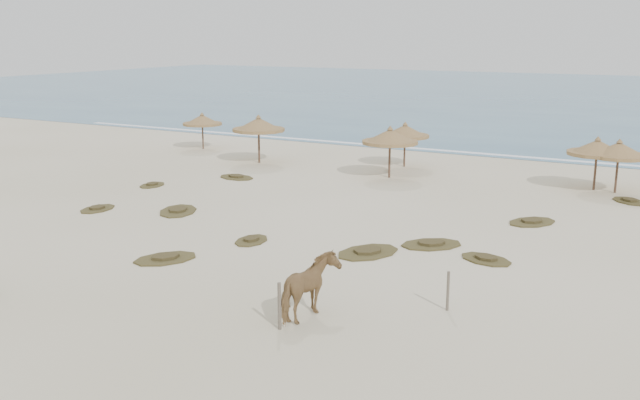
{
  "coord_description": "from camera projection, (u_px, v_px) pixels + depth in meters",
  "views": [
    {
      "loc": [
        11.89,
        -19.24,
        7.67
      ],
      "look_at": [
        -1.26,
        5.0,
        1.19
      ],
      "focal_mm": 40.0,
      "sensor_mm": 36.0,
      "label": 1
    }
  ],
  "objects": [
    {
      "name": "palapa_3",
      "position": [
        390.0,
        137.0,
        38.28
      ],
      "size": [
        3.99,
        3.99,
        2.84
      ],
      "rotation": [
        0.0,
        0.0,
        -0.41
      ],
      "color": "brown",
      "rests_on": "ground"
    },
    {
      "name": "scrub_4",
      "position": [
        486.0,
        259.0,
        24.63
      ],
      "size": [
        2.22,
        1.82,
        0.16
      ],
      "rotation": [
        0.0,
        0.0,
        2.8
      ],
      "color": "#4C4421",
      "rests_on": "ground"
    },
    {
      "name": "scrub_7",
      "position": [
        532.0,
        222.0,
        29.49
      ],
      "size": [
        2.39,
        2.65,
        0.16
      ],
      "rotation": [
        0.0,
        0.0,
        1.02
      ],
      "color": "#4C4421",
      "rests_on": "ground"
    },
    {
      "name": "fence_post_near",
      "position": [
        280.0,
        306.0,
        18.76
      ],
      "size": [
        0.12,
        0.12,
        1.31
      ],
      "primitive_type": "cylinder",
      "rotation": [
        0.0,
        0.0,
        0.32
      ],
      "color": "#685C4E",
      "rests_on": "ground"
    },
    {
      "name": "palapa_0",
      "position": [
        202.0,
        120.0,
        47.98
      ],
      "size": [
        3.04,
        3.04,
        2.48
      ],
      "rotation": [
        0.0,
        0.0,
        -0.16
      ],
      "color": "brown",
      "rests_on": "ground"
    },
    {
      "name": "fence_post_far",
      "position": [
        448.0,
        291.0,
        20.08
      ],
      "size": [
        0.1,
        0.1,
        1.15
      ],
      "primitive_type": "cylinder",
      "rotation": [
        0.0,
        0.0,
        0.25
      ],
      "color": "#685C4E",
      "rests_on": "ground"
    },
    {
      "name": "scrub_10",
      "position": [
        630.0,
        201.0,
        33.15
      ],
      "size": [
        2.19,
        2.23,
        0.16
      ],
      "rotation": [
        0.0,
        0.0,
        2.32
      ],
      "color": "#4C4421",
      "rests_on": "ground"
    },
    {
      "name": "palapa_2",
      "position": [
        405.0,
        132.0,
        41.51
      ],
      "size": [
        3.67,
        3.67,
        2.65
      ],
      "rotation": [
        0.0,
        0.0,
        -0.38
      ],
      "color": "brown",
      "rests_on": "ground"
    },
    {
      "name": "palapa_1",
      "position": [
        259.0,
        125.0,
        42.68
      ],
      "size": [
        4.06,
        4.06,
        2.94
      ],
      "rotation": [
        0.0,
        0.0,
        0.37
      ],
      "color": "brown",
      "rests_on": "ground"
    },
    {
      "name": "foam_line",
      "position": [
        492.0,
        155.0,
        45.99
      ],
      "size": [
        70.0,
        0.6,
        0.01
      ],
      "primitive_type": "cube",
      "color": "white",
      "rests_on": "ground"
    },
    {
      "name": "scrub_9",
      "position": [
        368.0,
        252.0,
        25.44
      ],
      "size": [
        2.51,
        2.99,
        0.16
      ],
      "rotation": [
        0.0,
        0.0,
        1.18
      ],
      "color": "#4C4421",
      "rests_on": "ground"
    },
    {
      "name": "horse",
      "position": [
        309.0,
        288.0,
        19.45
      ],
      "size": [
        1.03,
        2.12,
        1.76
      ],
      "primitive_type": "imported",
      "rotation": [
        0.0,
        0.0,
        3.1
      ],
      "color": "olive",
      "rests_on": "ground"
    },
    {
      "name": "scrub_11",
      "position": [
        165.0,
        258.0,
        24.72
      ],
      "size": [
        2.42,
        2.67,
        0.16
      ],
      "rotation": [
        0.0,
        0.0,
        1.01
      ],
      "color": "#4C4421",
      "rests_on": "ground"
    },
    {
      "name": "scrub_3",
      "position": [
        431.0,
        244.0,
        26.38
      ],
      "size": [
        2.75,
        2.72,
        0.16
      ],
      "rotation": [
        0.0,
        0.0,
        0.76
      ],
      "color": "#4C4421",
      "rests_on": "ground"
    },
    {
      "name": "scrub_6",
      "position": [
        236.0,
        177.0,
        38.65
      ],
      "size": [
        2.37,
        1.77,
        0.16
      ],
      "rotation": [
        0.0,
        0.0,
        2.95
      ],
      "color": "#4C4421",
      "rests_on": "ground"
    },
    {
      "name": "ground",
      "position": [
        282.0,
        269.0,
        23.74
      ],
      "size": [
        160.0,
        160.0,
        0.0
      ],
      "primitive_type": "plane",
      "color": "beige",
      "rests_on": "ground"
    },
    {
      "name": "scrub_0",
      "position": [
        97.0,
        208.0,
        31.71
      ],
      "size": [
        1.34,
        1.92,
        0.16
      ],
      "rotation": [
        0.0,
        0.0,
        1.65
      ],
      "color": "#4C4421",
      "rests_on": "ground"
    },
    {
      "name": "palapa_5",
      "position": [
        619.0,
        151.0,
        34.62
      ],
      "size": [
        3.07,
        3.07,
        2.69
      ],
      "rotation": [
        0.0,
        0.0,
        0.07
      ],
      "color": "brown",
      "rests_on": "ground"
    },
    {
      "name": "scrub_2",
      "position": [
        251.0,
        240.0,
        26.87
      ],
      "size": [
        1.3,
        1.81,
        0.16
      ],
      "rotation": [
        0.0,
        0.0,
        1.69
      ],
      "color": "#4C4421",
      "rests_on": "ground"
    },
    {
      "name": "scrub_1",
      "position": [
        178.0,
        211.0,
        31.32
      ],
      "size": [
        2.51,
        2.88,
        0.16
      ],
      "rotation": [
        0.0,
        0.0,
        2.04
      ],
      "color": "#4C4421",
      "rests_on": "ground"
    },
    {
      "name": "scrub_8",
      "position": [
        152.0,
        185.0,
        36.65
      ],
      "size": [
        1.32,
        1.8,
        0.16
      ],
      "rotation": [
        0.0,
        0.0,
        1.73
      ],
      "color": "#4C4421",
      "rests_on": "ground"
    },
    {
      "name": "palapa_4",
      "position": [
        597.0,
        148.0,
        35.23
      ],
      "size": [
        3.51,
        3.51,
        2.72
      ],
      "rotation": [
        0.0,
        0.0,
        -0.24
      ],
      "color": "brown",
      "rests_on": "ground"
    },
    {
      "name": "ocean",
      "position": [
        599.0,
        97.0,
        87.92
      ],
      "size": [
        200.0,
        100.0,
        0.01
      ],
      "primitive_type": "cube",
      "color": "#2A5B7F",
      "rests_on": "ground"
    }
  ]
}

